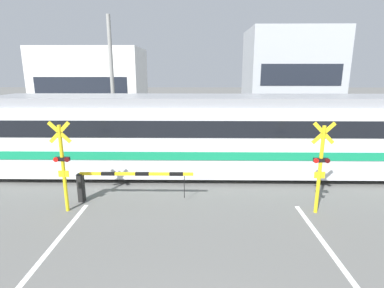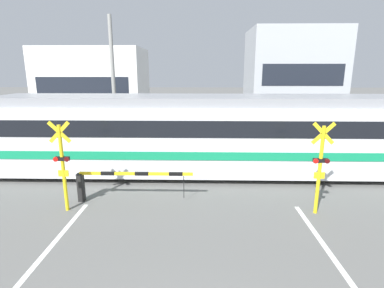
{
  "view_description": "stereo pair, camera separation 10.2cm",
  "coord_description": "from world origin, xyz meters",
  "views": [
    {
      "loc": [
        0.16,
        -2.29,
        4.33
      ],
      "look_at": [
        0.0,
        8.85,
        1.6
      ],
      "focal_mm": 28.0,
      "sensor_mm": 36.0,
      "label": 1
    },
    {
      "loc": [
        0.26,
        -2.29,
        4.33
      ],
      "look_at": [
        0.0,
        8.85,
        1.6
      ],
      "focal_mm": 28.0,
      "sensor_mm": 36.0,
      "label": 2
    }
  ],
  "objects": [
    {
      "name": "rail_track_near",
      "position": [
        0.0,
        9.37,
        0.04
      ],
      "size": [
        50.0,
        0.1,
        0.08
      ],
      "color": "#6B6051",
      "rests_on": "ground_plane"
    },
    {
      "name": "crossing_barrier_far",
      "position": [
        2.66,
        12.64,
        0.76
      ],
      "size": [
        3.9,
        0.2,
        1.05
      ],
      "color": "black",
      "rests_on": "ground_plane"
    },
    {
      "name": "utility_pole_streetside",
      "position": [
        -4.67,
        15.14,
        3.67
      ],
      "size": [
        0.22,
        0.22,
        7.34
      ],
      "color": "gray",
      "rests_on": "ground_plane"
    },
    {
      "name": "crossing_signal_left",
      "position": [
        -3.92,
        6.4,
        1.59
      ],
      "size": [
        0.68,
        0.15,
        2.88
      ],
      "color": "yellow",
      "rests_on": "ground_plane"
    },
    {
      "name": "rail_track_far",
      "position": [
        0.0,
        10.81,
        0.04
      ],
      "size": [
        50.0,
        0.1,
        0.08
      ],
      "color": "#6B6051",
      "rests_on": "ground_plane"
    },
    {
      "name": "building_right_of_street",
      "position": [
        7.42,
        21.54,
        3.7
      ],
      "size": [
        6.68,
        5.1,
        7.39
      ],
      "color": "#B2B7BC",
      "rests_on": "ground_plane"
    },
    {
      "name": "pedestrian",
      "position": [
        -0.02,
        15.89,
        0.91
      ],
      "size": [
        0.38,
        0.22,
        1.6
      ],
      "color": "#23232D",
      "rests_on": "ground_plane"
    },
    {
      "name": "commuter_train",
      "position": [
        2.41,
        10.09,
        1.78
      ],
      "size": [
        21.32,
        3.02,
        3.34
      ],
      "color": "silver",
      "rests_on": "ground_plane"
    },
    {
      "name": "crossing_barrier_near",
      "position": [
        -2.66,
        7.11,
        0.76
      ],
      "size": [
        3.9,
        0.2,
        1.05
      ],
      "color": "black",
      "rests_on": "ground_plane"
    },
    {
      "name": "building_left_of_street",
      "position": [
        -8.0,
        21.54,
        3.02
      ],
      "size": [
        7.85,
        5.1,
        6.04
      ],
      "color": "white",
      "rests_on": "ground_plane"
    },
    {
      "name": "crossing_signal_right",
      "position": [
        3.92,
        6.4,
        1.59
      ],
      "size": [
        0.68,
        0.15,
        2.88
      ],
      "color": "yellow",
      "rests_on": "ground_plane"
    }
  ]
}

